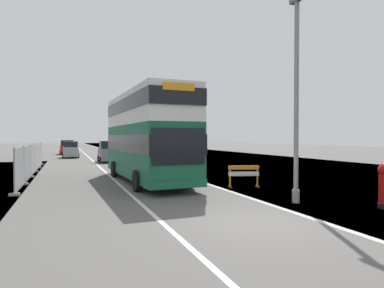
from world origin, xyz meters
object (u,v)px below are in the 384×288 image
at_px(car_oncoming_near, 108,152).
at_px(car_receding_mid, 71,150).
at_px(roadworks_barrier, 244,174).
at_px(double_decker_bus, 146,135).
at_px(car_receding_far, 67,148).
at_px(lamppost_foreground, 296,106).

xyz_separation_m(car_oncoming_near, car_receding_mid, (-3.50, 9.04, -0.06)).
bearing_deg(roadworks_barrier, car_receding_mid, 104.96).
height_order(double_decker_bus, car_receding_mid, double_decker_bus).
xyz_separation_m(car_receding_mid, car_receding_far, (-0.39, 9.21, 0.03)).
xyz_separation_m(lamppost_foreground, car_receding_far, (-8.17, 42.34, -2.75)).
relative_size(car_oncoming_near, car_receding_mid, 0.94).
bearing_deg(double_decker_bus, car_receding_mid, 98.53).
height_order(double_decker_bus, roadworks_barrier, double_decker_bus).
bearing_deg(car_receding_mid, roadworks_barrier, -75.04).
height_order(lamppost_foreground, car_oncoming_near, lamppost_foreground).
relative_size(lamppost_foreground, roadworks_barrier, 4.97).
relative_size(double_decker_bus, car_receding_far, 2.44).
distance_m(car_oncoming_near, car_receding_mid, 9.70).
bearing_deg(car_receding_far, roadworks_barrier, -77.97).
height_order(roadworks_barrier, car_oncoming_near, car_oncoming_near).
bearing_deg(lamppost_foreground, double_decker_bus, 116.43).
bearing_deg(lamppost_foreground, car_receding_mid, 103.22).
bearing_deg(double_decker_bus, car_receding_far, 96.90).
bearing_deg(double_decker_bus, roadworks_barrier, -45.35).
bearing_deg(car_receding_far, car_oncoming_near, -77.97).
xyz_separation_m(double_decker_bus, car_receding_far, (-4.14, 34.24, -1.67)).
bearing_deg(car_receding_mid, car_oncoming_near, -68.85).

